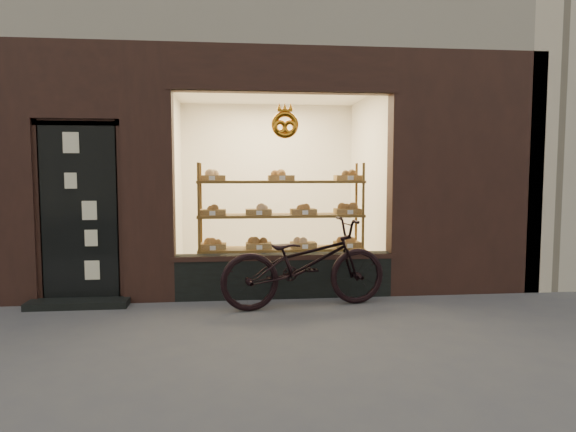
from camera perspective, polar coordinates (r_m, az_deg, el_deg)
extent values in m
plane|color=#535353|center=(4.52, -3.57, -15.50)|extent=(90.00, 90.00, 0.00)
cube|color=black|center=(6.52, -0.43, -6.62)|extent=(2.70, 0.25, 0.55)
cube|color=black|center=(6.57, -22.15, 0.37)|extent=(0.90, 0.04, 2.15)
cube|color=black|center=(6.58, -22.24, -8.98)|extent=(1.15, 0.35, 0.08)
torus|color=orange|center=(6.31, -0.34, 10.10)|extent=(0.33, 0.07, 0.33)
cube|color=brown|center=(6.98, -0.77, -7.74)|extent=(2.20, 0.45, 0.04)
cube|color=brown|center=(6.89, -0.78, -3.68)|extent=(2.20, 0.45, 0.03)
cube|color=brown|center=(6.84, -0.78, 0.05)|extent=(2.20, 0.45, 0.04)
cube|color=brown|center=(6.82, -0.78, 3.82)|extent=(2.20, 0.45, 0.04)
cylinder|color=brown|center=(6.64, -9.85, -1.46)|extent=(0.04, 0.04, 1.70)
cylinder|color=brown|center=(6.84, 8.33, -1.26)|extent=(0.04, 0.04, 1.70)
cylinder|color=brown|center=(7.03, -9.64, -1.11)|extent=(0.04, 0.04, 1.70)
cylinder|color=brown|center=(7.22, 7.56, -0.93)|extent=(0.04, 0.04, 1.70)
cube|color=brown|center=(6.86, -8.30, -3.33)|extent=(0.34, 0.24, 0.07)
sphere|color=#A26735|center=(6.85, -8.30, -2.62)|extent=(0.11, 0.11, 0.11)
cube|color=white|center=(6.68, -8.36, -3.55)|extent=(0.07, 0.01, 0.05)
cube|color=brown|center=(6.86, -3.28, -3.28)|extent=(0.34, 0.24, 0.07)
sphere|color=brown|center=(6.85, -3.28, -2.58)|extent=(0.11, 0.11, 0.11)
cube|color=white|center=(6.68, -3.20, -3.50)|extent=(0.08, 0.01, 0.05)
cube|color=brown|center=(6.92, 1.70, -3.21)|extent=(0.34, 0.24, 0.07)
sphere|color=tan|center=(6.91, 1.70, -2.51)|extent=(0.11, 0.11, 0.11)
cube|color=white|center=(6.74, 1.92, -3.43)|extent=(0.07, 0.01, 0.05)
cube|color=brown|center=(7.02, 6.57, -3.12)|extent=(0.34, 0.24, 0.07)
sphere|color=#A26735|center=(7.01, 6.57, -2.43)|extent=(0.11, 0.11, 0.11)
cube|color=white|center=(6.84, 6.91, -3.33)|extent=(0.08, 0.01, 0.05)
cube|color=brown|center=(6.81, -8.34, 0.42)|extent=(0.34, 0.24, 0.07)
sphere|color=brown|center=(6.80, -8.35, 1.14)|extent=(0.11, 0.11, 0.11)
cube|color=white|center=(6.63, -8.40, 0.30)|extent=(0.07, 0.01, 0.06)
cube|color=brown|center=(6.81, -3.29, 0.47)|extent=(0.34, 0.24, 0.07)
sphere|color=tan|center=(6.81, -3.30, 1.18)|extent=(0.11, 0.11, 0.11)
cube|color=white|center=(6.63, -3.22, 0.35)|extent=(0.08, 0.01, 0.06)
cube|color=brown|center=(6.87, 1.71, 0.51)|extent=(0.34, 0.24, 0.07)
sphere|color=#A26735|center=(6.86, 1.71, 1.22)|extent=(0.11, 0.11, 0.11)
cube|color=white|center=(6.69, 1.93, 0.39)|extent=(0.07, 0.01, 0.06)
cube|color=brown|center=(6.97, 6.60, 0.55)|extent=(0.34, 0.24, 0.07)
sphere|color=brown|center=(6.97, 6.61, 1.24)|extent=(0.11, 0.11, 0.11)
cube|color=white|center=(6.79, 6.94, 0.43)|extent=(0.08, 0.01, 0.06)
cube|color=brown|center=(6.79, -8.39, 4.21)|extent=(0.34, 0.24, 0.07)
sphere|color=tan|center=(6.79, -8.40, 4.93)|extent=(0.11, 0.11, 0.11)
cube|color=white|center=(6.61, -8.45, 4.20)|extent=(0.07, 0.01, 0.06)
cube|color=brown|center=(6.81, -0.78, 4.27)|extent=(0.34, 0.24, 0.07)
sphere|color=#A26735|center=(6.81, -0.79, 4.98)|extent=(0.11, 0.11, 0.11)
cube|color=white|center=(6.63, -0.64, 4.25)|extent=(0.07, 0.01, 0.06)
cube|color=brown|center=(6.96, 6.64, 4.25)|extent=(0.34, 0.24, 0.07)
sphere|color=brown|center=(6.95, 6.65, 4.95)|extent=(0.11, 0.11, 0.11)
cube|color=white|center=(6.77, 6.98, 4.23)|extent=(0.08, 0.01, 0.06)
imported|color=black|center=(6.00, 1.85, -5.27)|extent=(2.06, 1.00, 1.04)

